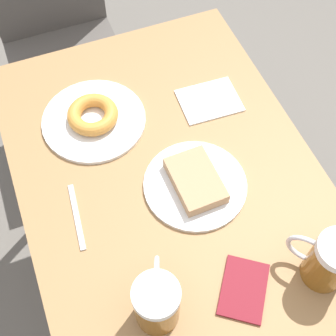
{
  "coord_description": "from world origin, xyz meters",
  "views": [
    {
      "loc": [
        -0.2,
        -0.52,
        1.67
      ],
      "look_at": [
        0.0,
        0.0,
        0.76
      ],
      "focal_mm": 50.0,
      "sensor_mm": 36.0,
      "label": 1
    }
  ],
  "objects_px": {
    "plate_with_donut": "(93,118)",
    "fork": "(77,216)",
    "napkin_folded": "(209,101)",
    "beer_mug_left": "(157,302)",
    "beer_mug_center": "(329,260)",
    "plate_with_cake": "(195,183)",
    "chair": "(58,31)",
    "passport_near_edge": "(244,289)"
  },
  "relations": [
    {
      "from": "plate_with_donut",
      "to": "beer_mug_left",
      "type": "xyz_separation_m",
      "value": [
        -0.02,
        -0.5,
        0.05
      ]
    },
    {
      "from": "plate_with_donut",
      "to": "napkin_folded",
      "type": "xyz_separation_m",
      "value": [
        0.29,
        -0.04,
        -0.01
      ]
    },
    {
      "from": "beer_mug_left",
      "to": "beer_mug_center",
      "type": "xyz_separation_m",
      "value": [
        0.34,
        -0.05,
        0.0
      ]
    },
    {
      "from": "beer_mug_center",
      "to": "fork",
      "type": "bearing_deg",
      "value": 144.86
    },
    {
      "from": "chair",
      "to": "napkin_folded",
      "type": "distance_m",
      "value": 0.76
    },
    {
      "from": "beer_mug_center",
      "to": "passport_near_edge",
      "type": "bearing_deg",
      "value": 171.51
    },
    {
      "from": "napkin_folded",
      "to": "fork",
      "type": "xyz_separation_m",
      "value": [
        -0.4,
        -0.19,
        -0.0
      ]
    },
    {
      "from": "beer_mug_left",
      "to": "napkin_folded",
      "type": "distance_m",
      "value": 0.55
    },
    {
      "from": "napkin_folded",
      "to": "passport_near_edge",
      "type": "bearing_deg",
      "value": -105.93
    },
    {
      "from": "beer_mug_center",
      "to": "napkin_folded",
      "type": "relative_size",
      "value": 0.88
    },
    {
      "from": "plate_with_donut",
      "to": "beer_mug_center",
      "type": "xyz_separation_m",
      "value": [
        0.32,
        -0.54,
        0.05
      ]
    },
    {
      "from": "passport_near_edge",
      "to": "chair",
      "type": "bearing_deg",
      "value": 97.14
    },
    {
      "from": "chair",
      "to": "passport_near_edge",
      "type": "relative_size",
      "value": 5.41
    },
    {
      "from": "beer_mug_center",
      "to": "napkin_folded",
      "type": "height_order",
      "value": "beer_mug_center"
    },
    {
      "from": "napkin_folded",
      "to": "chair",
      "type": "bearing_deg",
      "value": 112.7
    },
    {
      "from": "chair",
      "to": "passport_near_edge",
      "type": "xyz_separation_m",
      "value": [
        0.14,
        -1.14,
        0.24
      ]
    },
    {
      "from": "plate_with_cake",
      "to": "passport_near_edge",
      "type": "relative_size",
      "value": 1.53
    },
    {
      "from": "napkin_folded",
      "to": "plate_with_cake",
      "type": "bearing_deg",
      "value": -121.32
    },
    {
      "from": "plate_with_cake",
      "to": "beer_mug_left",
      "type": "bearing_deg",
      "value": -127.39
    },
    {
      "from": "passport_near_edge",
      "to": "napkin_folded",
      "type": "bearing_deg",
      "value": 74.07
    },
    {
      "from": "plate_with_donut",
      "to": "fork",
      "type": "height_order",
      "value": "plate_with_donut"
    },
    {
      "from": "plate_with_cake",
      "to": "beer_mug_center",
      "type": "xyz_separation_m",
      "value": [
        0.16,
        -0.28,
        0.05
      ]
    },
    {
      "from": "beer_mug_center",
      "to": "napkin_folded",
      "type": "distance_m",
      "value": 0.5
    },
    {
      "from": "passport_near_edge",
      "to": "plate_with_cake",
      "type": "bearing_deg",
      "value": 89.29
    },
    {
      "from": "napkin_folded",
      "to": "beer_mug_left",
      "type": "bearing_deg",
      "value": -124.59
    },
    {
      "from": "chair",
      "to": "beer_mug_left",
      "type": "distance_m",
      "value": 1.16
    },
    {
      "from": "chair",
      "to": "napkin_folded",
      "type": "xyz_separation_m",
      "value": [
        0.28,
        -0.66,
        0.23
      ]
    },
    {
      "from": "plate_with_cake",
      "to": "passport_near_edge",
      "type": "distance_m",
      "value": 0.26
    },
    {
      "from": "plate_with_cake",
      "to": "passport_near_edge",
      "type": "xyz_separation_m",
      "value": [
        -0.0,
        -0.26,
        -0.01
      ]
    },
    {
      "from": "beer_mug_left",
      "to": "passport_near_edge",
      "type": "relative_size",
      "value": 0.89
    },
    {
      "from": "chair",
      "to": "passport_near_edge",
      "type": "distance_m",
      "value": 1.17
    },
    {
      "from": "beer_mug_center",
      "to": "passport_near_edge",
      "type": "distance_m",
      "value": 0.18
    },
    {
      "from": "plate_with_donut",
      "to": "napkin_folded",
      "type": "height_order",
      "value": "plate_with_donut"
    },
    {
      "from": "fork",
      "to": "napkin_folded",
      "type": "bearing_deg",
      "value": 25.68
    },
    {
      "from": "plate_with_donut",
      "to": "napkin_folded",
      "type": "distance_m",
      "value": 0.3
    },
    {
      "from": "chair",
      "to": "fork",
      "type": "distance_m",
      "value": 0.9
    },
    {
      "from": "plate_with_cake",
      "to": "plate_with_donut",
      "type": "distance_m",
      "value": 0.31
    },
    {
      "from": "plate_with_cake",
      "to": "fork",
      "type": "height_order",
      "value": "plate_with_cake"
    },
    {
      "from": "beer_mug_left",
      "to": "fork",
      "type": "bearing_deg",
      "value": 109.7
    },
    {
      "from": "plate_with_cake",
      "to": "napkin_folded",
      "type": "relative_size",
      "value": 1.51
    },
    {
      "from": "plate_with_cake",
      "to": "passport_near_edge",
      "type": "height_order",
      "value": "plate_with_cake"
    },
    {
      "from": "fork",
      "to": "plate_with_donut",
      "type": "bearing_deg",
      "value": 65.19
    }
  ]
}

